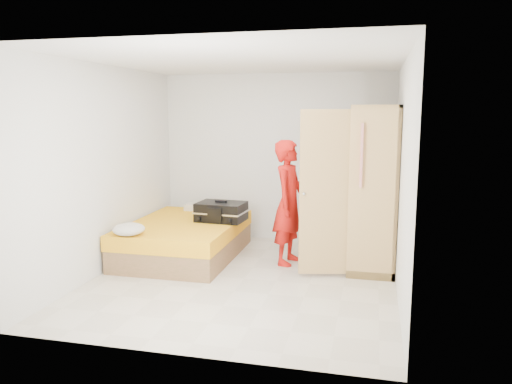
% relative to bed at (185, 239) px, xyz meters
% --- Properties ---
extents(room, '(4.00, 4.02, 2.60)m').
position_rel_bed_xyz_m(room, '(1.05, -0.73, 1.05)').
color(room, beige).
rests_on(room, ground).
extents(bed, '(1.42, 2.02, 0.50)m').
position_rel_bed_xyz_m(bed, '(0.00, 0.00, 0.00)').
color(bed, '#976644').
rests_on(bed, ground).
extents(wardrobe, '(1.16, 1.32, 2.10)m').
position_rel_bed_xyz_m(wardrobe, '(2.50, 0.12, 0.75)').
color(wardrobe, '#E1B56E').
rests_on(wardrobe, ground).
extents(person, '(0.50, 0.66, 1.66)m').
position_rel_bed_xyz_m(person, '(1.47, 0.05, 0.58)').
color(person, red).
rests_on(person, ground).
extents(suitcase, '(0.71, 0.55, 0.29)m').
position_rel_bed_xyz_m(suitcase, '(0.48, 0.19, 0.38)').
color(suitcase, black).
rests_on(suitcase, bed).
extents(round_cushion, '(0.40, 0.40, 0.15)m').
position_rel_bed_xyz_m(round_cushion, '(-0.39, -0.88, 0.32)').
color(round_cushion, silver).
rests_on(round_cushion, bed).
extents(pillow, '(0.53, 0.29, 0.09)m').
position_rel_bed_xyz_m(pillow, '(-0.04, 0.85, 0.30)').
color(pillow, silver).
rests_on(pillow, bed).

